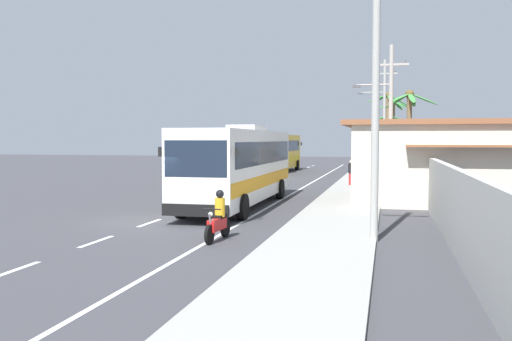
{
  "coord_description": "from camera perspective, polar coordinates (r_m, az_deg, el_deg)",
  "views": [
    {
      "loc": [
        8.7,
        -19.65,
        3.15
      ],
      "look_at": [
        2.74,
        5.29,
        1.7
      ],
      "focal_mm": 38.74,
      "sensor_mm": 36.0,
      "label": 1
    }
  ],
  "objects": [
    {
      "name": "ground_plane",
      "position": [
        21.72,
        -10.38,
        -5.16
      ],
      "size": [
        160.0,
        160.0,
        0.0
      ],
      "primitive_type": "plane",
      "color": "#3A3A3F"
    },
    {
      "name": "motorcycle_beside_bus",
      "position": [
        17.31,
        -3.91,
        -5.1
      ],
      "size": [
        0.56,
        1.96,
        1.57
      ],
      "color": "black",
      "rests_on": "ground"
    },
    {
      "name": "boundary_wall",
      "position": [
        33.76,
        16.63,
        -0.27
      ],
      "size": [
        0.24,
        60.0,
        2.33
      ],
      "primitive_type": "cube",
      "color": "#B2B2AD",
      "rests_on": "ground"
    },
    {
      "name": "coach_bus_far_lane",
      "position": [
        53.22,
        2.21,
        1.99
      ],
      "size": [
        3.08,
        10.9,
        3.85
      ],
      "color": "gold",
      "rests_on": "ground"
    },
    {
      "name": "utility_pole_mid",
      "position": [
        32.18,
        13.59,
        5.56
      ],
      "size": [
        3.1,
        0.24,
        8.45
      ],
      "color": "#9E9E99",
      "rests_on": "ground"
    },
    {
      "name": "palm_third",
      "position": [
        35.68,
        15.51,
        5.03
      ],
      "size": [
        3.3,
        3.46,
        6.22
      ],
      "color": "brown",
      "rests_on": "ground"
    },
    {
      "name": "sidewalk_kerb",
      "position": [
        29.87,
        9.72,
        -2.73
      ],
      "size": [
        3.2,
        90.0,
        0.14
      ],
      "primitive_type": "cube",
      "color": "#999993",
      "rests_on": "ground"
    },
    {
      "name": "pedestrian_near_kerb",
      "position": [
        36.8,
        9.78,
        -0.17
      ],
      "size": [
        0.36,
        0.36,
        1.64
      ],
      "rotation": [
        0.0,
        0.0,
        2.94
      ],
      "color": "red",
      "rests_on": "sidewalk_kerb"
    },
    {
      "name": "utility_pole_far",
      "position": [
        47.19,
        13.02,
        5.58
      ],
      "size": [
        3.18,
        0.24,
        9.72
      ],
      "color": "#9E9E99",
      "rests_on": "ground"
    },
    {
      "name": "palm_fourth",
      "position": [
        58.7,
        13.99,
        5.06
      ],
      "size": [
        3.64,
        3.7,
        7.29
      ],
      "color": "brown",
      "rests_on": "ground"
    },
    {
      "name": "coach_bus_foreground",
      "position": [
        25.9,
        -1.74,
        0.69
      ],
      "size": [
        3.06,
        12.46,
        3.84
      ],
      "color": "white",
      "rests_on": "ground"
    },
    {
      "name": "utility_pole_nearest",
      "position": [
        17.23,
        12.26,
        8.61
      ],
      "size": [
        1.85,
        0.24,
        9.23
      ],
      "color": "#9E9E99",
      "rests_on": "ground"
    },
    {
      "name": "palm_nearest",
      "position": [
        55.7,
        13.48,
        3.98
      ],
      "size": [
        2.91,
        2.89,
        5.75
      ],
      "color": "brown",
      "rests_on": "ground"
    },
    {
      "name": "lane_markings",
      "position": [
        34.74,
        2.43,
        -1.96
      ],
      "size": [
        3.49,
        71.0,
        0.01
      ],
      "color": "white",
      "rests_on": "ground"
    },
    {
      "name": "palm_second",
      "position": [
        50.82,
        13.43,
        5.43
      ],
      "size": [
        3.75,
        3.94,
        7.37
      ],
      "color": "brown",
      "rests_on": "ground"
    }
  ]
}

